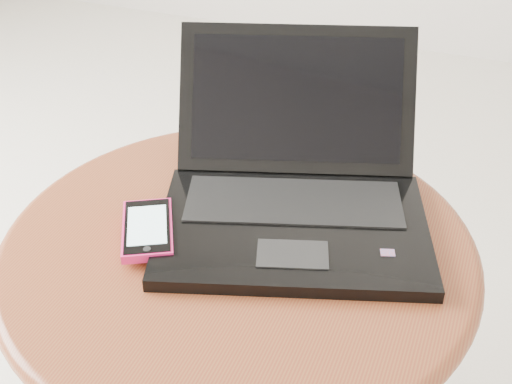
% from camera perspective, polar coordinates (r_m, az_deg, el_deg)
% --- Properties ---
extents(table, '(0.66, 0.66, 0.52)m').
position_cam_1_polar(table, '(1.01, -1.43, -8.99)').
color(table, '#582715').
rests_on(table, ground).
extents(laptop, '(0.46, 0.48, 0.21)m').
position_cam_1_polar(laptop, '(0.96, 3.23, 0.30)').
color(laptop, black).
rests_on(laptop, table).
extents(phone_black, '(0.10, 0.12, 0.01)m').
position_cam_1_polar(phone_black, '(0.96, -6.15, -2.47)').
color(phone_black, black).
rests_on(phone_black, table).
extents(phone_pink, '(0.12, 0.14, 0.02)m').
position_cam_1_polar(phone_pink, '(0.93, -9.13, -3.10)').
color(phone_pink, '#E51F67').
rests_on(phone_pink, phone_black).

